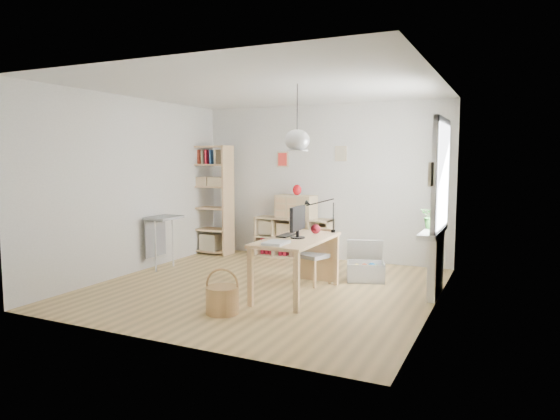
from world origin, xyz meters
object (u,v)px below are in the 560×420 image
at_px(storage_chest, 366,268).
at_px(monitor, 298,220).
at_px(desk, 297,245).
at_px(drawer_chest, 296,207).
at_px(tall_bookshelf, 210,195).
at_px(cube_shelf, 293,241).
at_px(chair, 316,252).

bearing_deg(storage_chest, monitor, -135.03).
bearing_deg(desk, drawer_chest, 113.60).
relative_size(tall_bookshelf, drawer_chest, 2.84).
distance_m(tall_bookshelf, storage_chest, 3.41).
bearing_deg(desk, cube_shelf, 114.61).
height_order(storage_chest, drawer_chest, drawer_chest).
relative_size(desk, cube_shelf, 1.07).
height_order(desk, cube_shelf, desk).
bearing_deg(drawer_chest, tall_bookshelf, -165.01).
distance_m(desk, storage_chest, 1.38).
bearing_deg(desk, tall_bookshelf, 142.99).
bearing_deg(cube_shelf, drawer_chest, -32.21).
bearing_deg(tall_bookshelf, cube_shelf, 10.19).
relative_size(monitor, drawer_chest, 0.67).
bearing_deg(cube_shelf, monitor, -65.15).
bearing_deg(drawer_chest, cube_shelf, 154.40).
distance_m(desk, cube_shelf, 2.48).
bearing_deg(cube_shelf, storage_chest, -33.55).
xyz_separation_m(tall_bookshelf, chair, (2.60, -1.28, -0.64)).
bearing_deg(storage_chest, cube_shelf, 128.21).
xyz_separation_m(tall_bookshelf, monitor, (2.60, -1.96, -0.11)).
height_order(cube_shelf, monitor, monitor).
relative_size(tall_bookshelf, chair, 2.55).
xyz_separation_m(desk, tall_bookshelf, (-2.59, 1.95, 0.43)).
bearing_deg(monitor, storage_chest, 59.94).
relative_size(storage_chest, drawer_chest, 1.05).
distance_m(monitor, drawer_chest, 2.41).
xyz_separation_m(monitor, drawer_chest, (-0.97, 2.20, -0.06)).
bearing_deg(chair, drawer_chest, 141.92).
bearing_deg(storage_chest, tall_bookshelf, 147.72).
relative_size(chair, storage_chest, 1.07).
relative_size(desk, drawer_chest, 2.13).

